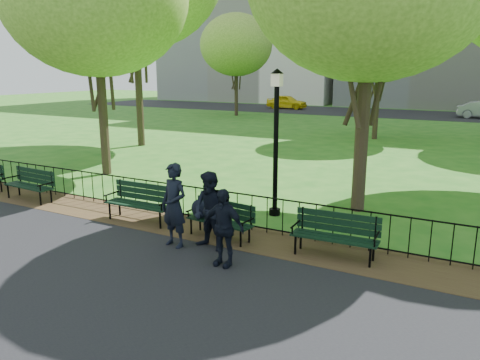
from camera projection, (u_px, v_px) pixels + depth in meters
The scene contains 16 objects.
ground at pixel (199, 258), 9.66m from camera, with size 120.00×120.00×0.00m, color #23641A.
asphalt_path at pixel (69, 338), 6.75m from camera, with size 60.00×9.20×0.01m, color black.
dirt_strip at pixel (234, 235), 10.93m from camera, with size 60.00×1.60×0.01m, color #3A2717.
far_street at pixel (427, 115), 39.59m from camera, with size 70.00×9.00×0.01m, color black.
iron_fence at pixel (245, 210), 11.25m from camera, with size 24.06×0.06×1.00m.
park_bench_main at pixel (211, 212), 10.73m from camera, with size 1.68×0.70×0.93m.
park_bench_left_a at pixel (141, 198), 11.85m from camera, with size 1.86×0.60×1.05m.
park_bench_left_b at pixel (31, 181), 13.78m from camera, with size 1.79×0.65×1.00m.
park_bench_right_a at pixel (336, 230), 9.58m from camera, with size 1.79×0.63×1.00m.
lamppost at pixel (276, 138), 12.02m from camera, with size 0.34×0.34×3.81m.
tree_far_c at pixel (381, 37), 24.74m from camera, with size 5.65×5.65×7.88m.
tree_far_w at pixel (236, 45), 37.86m from camera, with size 5.89×5.89×8.21m.
person_left at pixel (174, 205), 10.07m from camera, with size 0.67×0.44×1.84m, color black.
person_mid at pixel (211, 211), 9.89m from camera, with size 0.83×0.43×1.70m, color black.
person_right at pixel (223, 227), 9.11m from camera, with size 0.91×0.37×1.56m, color black.
taxi at pixel (287, 102), 45.64m from camera, with size 1.58×3.94×1.34m, color yellow.
Camera 1 is at (5.04, -7.53, 3.79)m, focal length 35.00 mm.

